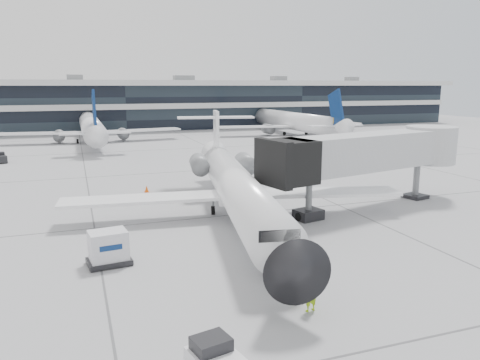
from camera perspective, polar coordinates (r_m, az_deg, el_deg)
name	(u,v)px	position (r m, az deg, el deg)	size (l,w,h in m)	color
ground	(227,216)	(36.91, -1.60, -4.36)	(220.00, 220.00, 0.00)	#9A9A9C
terminal	(121,107)	(116.42, -14.30, 8.64)	(170.00, 22.00, 10.00)	black
bg_jet_center	(92,142)	(89.41, -17.60, 4.48)	(32.00, 40.00, 9.60)	white
bg_jet_right	(291,134)	(99.13, 6.26, 5.58)	(32.00, 40.00, 9.60)	white
regional_jet	(236,185)	(35.68, -0.55, -0.65)	(26.08, 32.51, 7.54)	white
jet_bridge	(377,151)	(40.38, 16.31, 3.36)	(19.90, 8.02, 6.43)	silver
ramp_worker	(310,292)	(21.90, 8.59, -13.38)	(0.66, 0.44, 1.82)	#A1D616
cargo_uld	(108,248)	(27.89, -15.74, -8.00)	(2.57, 2.03, 1.94)	black
traffic_cone	(147,189)	(45.70, -11.31, -1.09)	(0.49, 0.49, 0.64)	#F1560C
far_tug	(1,158)	(69.36, -27.16, 2.39)	(1.84, 2.46, 1.40)	black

